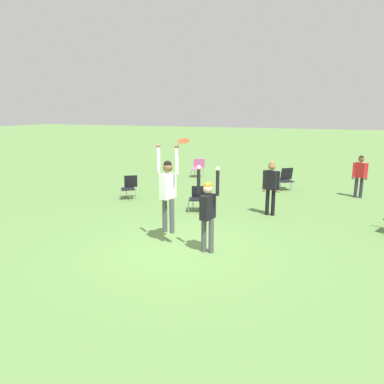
{
  "coord_description": "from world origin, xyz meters",
  "views": [
    {
      "loc": [
        3.35,
        -7.76,
        3.25
      ],
      "look_at": [
        0.05,
        0.4,
        1.3
      ],
      "focal_mm": 35.0,
      "sensor_mm": 36.0,
      "label": 1
    }
  ],
  "objects_px": {
    "camping_chair_0": "(197,196)",
    "person_spectator_near": "(360,173)",
    "camping_chair_2": "(286,178)",
    "person_spectator_far": "(271,183)",
    "camping_chair_3": "(198,166)",
    "frisbee": "(183,141)",
    "person_jumping": "(168,186)",
    "camping_chair_1": "(129,186)",
    "person_defending": "(208,208)"
  },
  "relations": [
    {
      "from": "person_defending",
      "to": "person_spectator_near",
      "type": "distance_m",
      "value": 8.07
    },
    {
      "from": "person_jumping",
      "to": "camping_chair_3",
      "type": "xyz_separation_m",
      "value": [
        -2.68,
        8.97,
        -0.92
      ]
    },
    {
      "from": "frisbee",
      "to": "camping_chair_1",
      "type": "height_order",
      "value": "frisbee"
    },
    {
      "from": "camping_chair_2",
      "to": "person_spectator_near",
      "type": "distance_m",
      "value": 2.81
    },
    {
      "from": "person_jumping",
      "to": "person_defending",
      "type": "height_order",
      "value": "person_jumping"
    },
    {
      "from": "camping_chair_2",
      "to": "camping_chair_3",
      "type": "xyz_separation_m",
      "value": [
        -4.45,
        1.44,
        0.02
      ]
    },
    {
      "from": "person_jumping",
      "to": "camping_chair_1",
      "type": "bearing_deg",
      "value": 54.38
    },
    {
      "from": "frisbee",
      "to": "camping_chair_2",
      "type": "xyz_separation_m",
      "value": [
        1.37,
        7.5,
        -2.04
      ]
    },
    {
      "from": "camping_chair_2",
      "to": "person_spectator_far",
      "type": "height_order",
      "value": "person_spectator_far"
    },
    {
      "from": "camping_chair_3",
      "to": "person_spectator_near",
      "type": "distance_m",
      "value": 7.45
    },
    {
      "from": "frisbee",
      "to": "person_spectator_far",
      "type": "relative_size",
      "value": 0.16
    },
    {
      "from": "camping_chair_0",
      "to": "person_spectator_near",
      "type": "relative_size",
      "value": 0.51
    },
    {
      "from": "person_jumping",
      "to": "person_spectator_near",
      "type": "xyz_separation_m",
      "value": [
        4.51,
        7.08,
        -0.49
      ]
    },
    {
      "from": "camping_chair_2",
      "to": "person_defending",
      "type": "bearing_deg",
      "value": 46.15
    },
    {
      "from": "person_spectator_far",
      "to": "frisbee",
      "type": "bearing_deg",
      "value": -93.03
    },
    {
      "from": "person_spectator_near",
      "to": "person_jumping",
      "type": "bearing_deg",
      "value": -93.72
    },
    {
      "from": "person_defending",
      "to": "camping_chair_2",
      "type": "relative_size",
      "value": 2.27
    },
    {
      "from": "camping_chair_1",
      "to": "frisbee",
      "type": "bearing_deg",
      "value": 99.31
    },
    {
      "from": "camping_chair_3",
      "to": "person_spectator_near",
      "type": "xyz_separation_m",
      "value": [
        7.19,
        -1.89,
        0.43
      ]
    },
    {
      "from": "person_jumping",
      "to": "camping_chair_1",
      "type": "distance_m",
      "value": 5.14
    },
    {
      "from": "person_jumping",
      "to": "person_spectator_far",
      "type": "xyz_separation_m",
      "value": [
        1.88,
        3.43,
        -0.41
      ]
    },
    {
      "from": "person_jumping",
      "to": "camping_chair_0",
      "type": "bearing_deg",
      "value": 19.73
    },
    {
      "from": "person_defending",
      "to": "camping_chair_3",
      "type": "relative_size",
      "value": 2.3
    },
    {
      "from": "camping_chair_2",
      "to": "person_jumping",
      "type": "bearing_deg",
      "value": 37.78
    },
    {
      "from": "camping_chair_2",
      "to": "person_spectator_near",
      "type": "xyz_separation_m",
      "value": [
        2.74,
        -0.45,
        0.45
      ]
    },
    {
      "from": "camping_chair_3",
      "to": "person_spectator_far",
      "type": "height_order",
      "value": "person_spectator_far"
    },
    {
      "from": "person_defending",
      "to": "camping_chair_3",
      "type": "distance_m",
      "value": 9.98
    },
    {
      "from": "person_spectator_near",
      "to": "camping_chair_0",
      "type": "bearing_deg",
      "value": -111.66
    },
    {
      "from": "person_jumping",
      "to": "camping_chair_1",
      "type": "xyz_separation_m",
      "value": [
        -3.4,
        3.74,
        -0.95
      ]
    },
    {
      "from": "person_defending",
      "to": "frisbee",
      "type": "relative_size",
      "value": 7.28
    },
    {
      "from": "camping_chair_0",
      "to": "person_spectator_far",
      "type": "height_order",
      "value": "person_spectator_far"
    },
    {
      "from": "frisbee",
      "to": "camping_chair_1",
      "type": "relative_size",
      "value": 0.32
    },
    {
      "from": "camping_chair_2",
      "to": "camping_chair_3",
      "type": "distance_m",
      "value": 4.68
    },
    {
      "from": "person_defending",
      "to": "camping_chair_3",
      "type": "bearing_deg",
      "value": -145.49
    },
    {
      "from": "person_defending",
      "to": "frisbee",
      "type": "xyz_separation_m",
      "value": [
        -0.71,
        0.27,
        1.47
      ]
    },
    {
      "from": "camping_chair_0",
      "to": "camping_chair_2",
      "type": "bearing_deg",
      "value": -135.9
    },
    {
      "from": "person_jumping",
      "to": "camping_chair_2",
      "type": "bearing_deg",
      "value": -1.06
    },
    {
      "from": "camping_chair_2",
      "to": "person_spectator_far",
      "type": "xyz_separation_m",
      "value": [
        0.11,
        -4.11,
        0.53
      ]
    },
    {
      "from": "person_jumping",
      "to": "camping_chair_2",
      "type": "relative_size",
      "value": 2.45
    },
    {
      "from": "camping_chair_3",
      "to": "person_spectator_far",
      "type": "relative_size",
      "value": 0.52
    },
    {
      "from": "person_defending",
      "to": "camping_chair_2",
      "type": "distance_m",
      "value": 7.82
    },
    {
      "from": "person_jumping",
      "to": "camping_chair_2",
      "type": "xyz_separation_m",
      "value": [
        1.77,
        7.54,
        -0.94
      ]
    },
    {
      "from": "person_spectator_near",
      "to": "camping_chair_3",
      "type": "bearing_deg",
      "value": -165.98
    },
    {
      "from": "frisbee",
      "to": "person_spectator_far",
      "type": "xyz_separation_m",
      "value": [
        1.47,
        3.4,
        -1.51
      ]
    },
    {
      "from": "camping_chair_0",
      "to": "person_spectator_far",
      "type": "relative_size",
      "value": 0.48
    },
    {
      "from": "frisbee",
      "to": "person_spectator_near",
      "type": "height_order",
      "value": "frisbee"
    },
    {
      "from": "person_spectator_far",
      "to": "camping_chair_3",
      "type": "bearing_deg",
      "value": 149.84
    },
    {
      "from": "camping_chair_0",
      "to": "camping_chair_2",
      "type": "relative_size",
      "value": 0.92
    },
    {
      "from": "person_jumping",
      "to": "frisbee",
      "type": "height_order",
      "value": "frisbee"
    },
    {
      "from": "person_jumping",
      "to": "person_spectator_far",
      "type": "bearing_deg",
      "value": -16.54
    }
  ]
}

